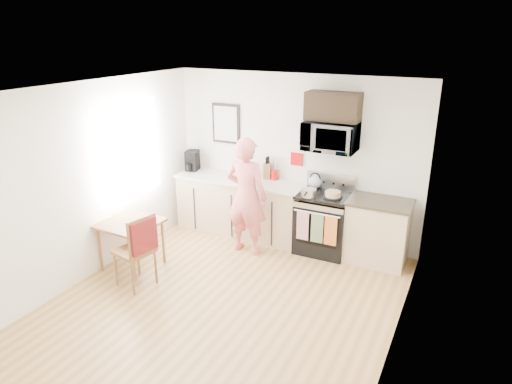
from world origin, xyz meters
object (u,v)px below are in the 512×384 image
at_px(range, 324,224).
at_px(person, 247,196).
at_px(chair, 140,243).
at_px(microwave, 331,136).
at_px(cake, 333,194).
at_px(dining_table, 130,227).

relative_size(range, person, 0.65).
bearing_deg(chair, person, 76.94).
xyz_separation_m(range, microwave, (-0.00, 0.10, 1.32)).
relative_size(range, microwave, 1.53).
relative_size(person, chair, 1.75).
bearing_deg(cake, range, 145.87).
xyz_separation_m(person, cake, (1.17, 0.43, 0.08)).
height_order(chair, cake, chair).
relative_size(microwave, cake, 2.84).
bearing_deg(cake, microwave, 125.34).
xyz_separation_m(microwave, dining_table, (-2.25, -1.79, -1.15)).
bearing_deg(range, person, -152.98).
xyz_separation_m(person, chair, (-0.72, -1.54, -0.24)).
distance_m(person, cake, 1.25).
distance_m(range, chair, 2.72).
distance_m(range, cake, 0.56).
distance_m(microwave, cake, 0.83).
relative_size(person, cake, 6.66).
distance_m(chair, cake, 2.75).
relative_size(microwave, dining_table, 1.03).
xyz_separation_m(person, dining_table, (-1.22, -1.16, -0.28)).
distance_m(range, person, 1.24).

